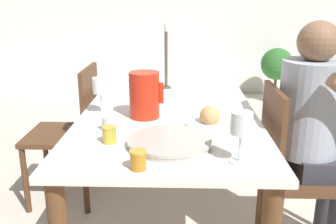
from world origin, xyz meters
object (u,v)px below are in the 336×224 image
Objects in this scene: candlestick_tall at (166,62)px; red_pitcher at (144,95)px; wine_glass_juice at (241,126)px; jam_jar_red at (138,159)px; chair_opposite at (72,130)px; wine_glass_water at (100,87)px; serving_tray at (170,142)px; jam_jar_amber at (109,134)px; chair_person_side at (295,168)px; potted_plant at (277,69)px; teacup_near_person at (110,125)px; person_seated at (316,123)px; bread_plate at (210,119)px.

red_pitcher is at bearing -97.88° from candlestick_tall.
red_pitcher is at bearing 126.93° from wine_glass_juice.
wine_glass_juice is 0.37m from jam_jar_red.
wine_glass_water is at bearing -145.27° from chair_opposite.
serving_tray is 4.91× the size of jam_jar_amber.
jam_jar_amber is at bearing -70.71° from chair_person_side.
wine_glass_juice is 0.28× the size of potted_plant.
teacup_near_person is at bearing -70.72° from wine_glass_water.
red_pitcher is 0.64m from wine_glass_juice.
teacup_near_person is at bearing -150.66° from chair_opposite.
chair_person_side is 7.30× the size of teacup_near_person.
jam_jar_amber reaches higher than potted_plant.
serving_tray is (0.13, -0.36, -0.10)m from red_pitcher.
chair_person_side is 4.82× the size of wine_glass_water.
jam_jar_amber is (-0.94, -0.32, 0.05)m from person_seated.
chair_person_side is 3.06m from potted_plant.
serving_tray is 0.98m from candlestick_tall.
wine_glass_water is at bearing -119.13° from potted_plant.
potted_plant is at bearing 68.92° from jam_jar_red.
person_seated is at bearing -0.99° from red_pitcher.
jam_jar_red is (-0.28, -0.47, 0.01)m from bread_plate.
chair_opposite is 7.30× the size of teacup_near_person.
jam_jar_amber is at bearing -153.73° from chair_opposite.
chair_opposite is 1.39m from wine_glass_juice.
teacup_near_person reaches higher than serving_tray.
candlestick_tall is (0.05, 1.18, 0.13)m from jam_jar_red.
serving_tray is (-0.25, 0.15, -0.12)m from wine_glass_juice.
candlestick_tall is (0.08, 0.60, 0.05)m from red_pitcher.
chair_person_side is 12.92× the size of jam_jar_red.
chair_person_side reaches higher than potted_plant.
potted_plant is at bearing 167.84° from chair_person_side.
wine_glass_water reaches higher than chair_person_side.
chair_person_side is at bearing -44.03° from candlestick_tall.
jam_jar_amber is at bearing -151.02° from bread_plate.
chair_opposite reaches higher than serving_tray.
person_seated is 1.00m from jam_jar_amber.
teacup_near_person is 0.31m from serving_tray.
chair_opposite is at bearing 116.27° from jam_jar_amber.
chair_opposite is at bearing 127.53° from serving_tray.
jam_jar_red reaches higher than serving_tray.
jam_jar_red is at bearing -169.38° from wine_glass_juice.
chair_person_side is 0.94m from teacup_near_person.
bread_plate is at bearing -80.08° from person_seated.
teacup_near_person is at bearing -123.50° from red_pitcher.
teacup_near_person is at bearing 149.16° from wine_glass_juice.
red_pitcher reaches higher than potted_plant.
chair_person_side is at bearing -2.93° from red_pitcher.
chair_person_side is at bearing 27.98° from serving_tray.
jam_jar_amber is at bearing -114.53° from potted_plant.
chair_person_side is at bearing 19.29° from jam_jar_amber.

